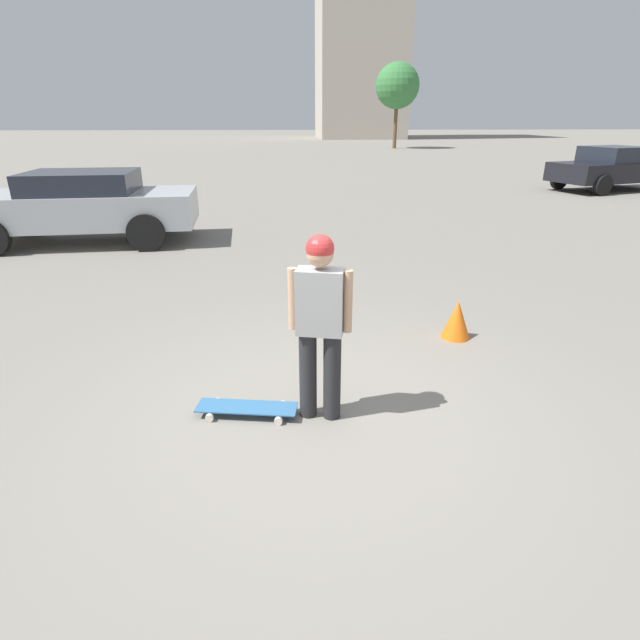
{
  "coord_description": "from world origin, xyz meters",
  "views": [
    {
      "loc": [
        -0.26,
        -3.71,
        2.41
      ],
      "look_at": [
        0.0,
        0.0,
        0.9
      ],
      "focal_mm": 28.0,
      "sensor_mm": 36.0,
      "label": 1
    }
  ],
  "objects": [
    {
      "name": "tree_distant",
      "position": [
        9.17,
        40.32,
        4.8
      ],
      "size": [
        3.55,
        3.55,
        6.59
      ],
      "color": "brown",
      "rests_on": "ground_plane"
    },
    {
      "name": "person",
      "position": [
        0.0,
        0.0,
        0.91
      ],
      "size": [
        0.51,
        0.28,
        1.59
      ],
      "rotation": [
        0.0,
        0.0,
        -0.22
      ],
      "color": "#262628",
      "rests_on": "ground_plane"
    },
    {
      "name": "skateboard",
      "position": [
        -0.63,
        0.05,
        0.07
      ],
      "size": [
        0.9,
        0.39,
        0.08
      ],
      "rotation": [
        0.0,
        0.0,
        2.99
      ],
      "color": "#336693",
      "rests_on": "ground_plane"
    },
    {
      "name": "traffic_cone",
      "position": [
        1.71,
        1.55,
        0.23
      ],
      "size": [
        0.34,
        0.34,
        0.45
      ],
      "color": "orange",
      "rests_on": "ground_plane"
    },
    {
      "name": "car_parked_near",
      "position": [
        -4.37,
        6.82,
        0.77
      ],
      "size": [
        4.65,
        2.26,
        1.43
      ],
      "rotation": [
        0.0,
        0.0,
        3.21
      ],
      "color": "#ADB2B7",
      "rests_on": "ground_plane"
    },
    {
      "name": "ground_plane",
      "position": [
        0.0,
        0.0,
        0.0
      ],
      "size": [
        220.0,
        220.0,
        0.0
      ],
      "primitive_type": "plane",
      "color": "gray"
    },
    {
      "name": "car_parked_far",
      "position": [
        11.21,
        13.76,
        0.77
      ],
      "size": [
        4.44,
        2.96,
        1.49
      ],
      "rotation": [
        0.0,
        0.0,
        3.44
      ],
      "color": "black",
      "rests_on": "ground_plane"
    }
  ]
}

